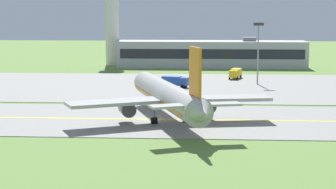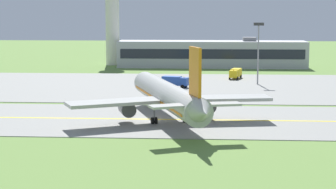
{
  "view_description": "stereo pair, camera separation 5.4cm",
  "coord_description": "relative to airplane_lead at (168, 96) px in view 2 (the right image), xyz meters",
  "views": [
    {
      "loc": [
        8.46,
        -91.42,
        17.4
      ],
      "look_at": [
        2.55,
        1.05,
        4.0
      ],
      "focal_mm": 61.9,
      "sensor_mm": 36.0,
      "label": 1
    },
    {
      "loc": [
        8.52,
        -91.42,
        17.4
      ],
      "look_at": [
        2.55,
        1.05,
        4.0
      ],
      "focal_mm": 61.9,
      "sensor_mm": 36.0,
      "label": 2
    }
  ],
  "objects": [
    {
      "name": "service_truck_baggage",
      "position": [
        13.64,
        59.13,
        -2.6
      ],
      "size": [
        3.63,
        6.33,
        2.6
      ],
      "color": "yellow",
      "rests_on": "ground"
    },
    {
      "name": "ground_plane",
      "position": [
        -2.7,
        1.41,
        -4.13
      ],
      "size": [
        500.0,
        500.0,
        0.0
      ],
      "primitive_type": "plane",
      "color": "olive"
    },
    {
      "name": "apron_pad",
      "position": [
        7.3,
        43.41,
        -4.08
      ],
      "size": [
        140.0,
        52.0,
        0.1
      ],
      "primitive_type": "cube",
      "color": "gray",
      "rests_on": "ground"
    },
    {
      "name": "taxiway_strip",
      "position": [
        -2.7,
        1.41,
        -4.08
      ],
      "size": [
        240.0,
        28.0,
        0.1
      ],
      "primitive_type": "cube",
      "color": "gray",
      "rests_on": "ground"
    },
    {
      "name": "airplane_lead",
      "position": [
        0.0,
        0.0,
        0.0
      ],
      "size": [
        31.76,
        38.68,
        12.7
      ],
      "color": "#ADADA8",
      "rests_on": "ground"
    },
    {
      "name": "service_truck_fuel",
      "position": [
        -1.01,
        41.01,
        -2.6
      ],
      "size": [
        6.34,
        3.84,
        2.6
      ],
      "color": "#264CA5",
      "rests_on": "ground"
    },
    {
      "name": "control_tower",
      "position": [
        -24.19,
        96.39,
        13.96
      ],
      "size": [
        7.6,
        7.6,
        30.37
      ],
      "color": "silver",
      "rests_on": "ground"
    },
    {
      "name": "terminal_building",
      "position": [
        7.84,
        90.88,
        -0.04
      ],
      "size": [
        58.2,
        11.11,
        9.35
      ],
      "color": "#B2B2B7",
      "rests_on": "ground"
    },
    {
      "name": "apron_light_mast",
      "position": [
        18.33,
        48.13,
        5.19
      ],
      "size": [
        2.4,
        0.5,
        14.7
      ],
      "color": "gray",
      "rests_on": "ground"
    },
    {
      "name": "taxiway_centreline",
      "position": [
        -2.7,
        1.41,
        -4.03
      ],
      "size": [
        220.0,
        0.6,
        0.01
      ],
      "primitive_type": "cube",
      "color": "yellow",
      "rests_on": "taxiway_strip"
    }
  ]
}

